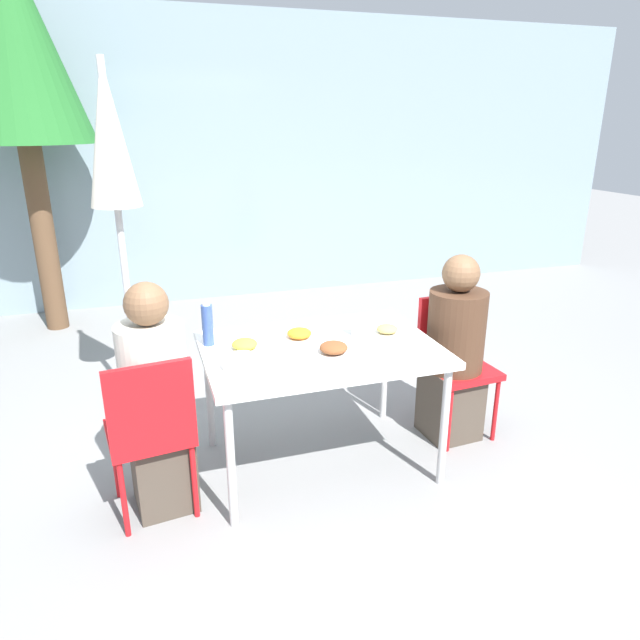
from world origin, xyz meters
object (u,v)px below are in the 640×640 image
object	(u,v)px
person_right	(454,354)
bottle	(208,324)
chair_left	(151,426)
drinking_cup	(358,327)
closed_umbrella	(112,162)
tree_behind_left	(12,40)
chair_right	(453,354)
salad_bowl	(241,363)
person_left	(157,406)

from	to	relation	value
person_right	bottle	xyz separation A→B (m)	(-1.47, 0.14, 0.31)
chair_left	drinking_cup	xyz separation A→B (m)	(1.18, 0.29, 0.28)
closed_umbrella	tree_behind_left	xyz separation A→B (m)	(-0.73, 2.01, 0.87)
chair_right	salad_bowl	xyz separation A→B (m)	(-1.40, -0.32, 0.26)
chair_left	person_right	size ratio (longest dim) A/B	0.75
chair_right	bottle	bearing A→B (deg)	-6.15
salad_bowl	tree_behind_left	size ratio (longest dim) A/B	0.05
chair_left	drinking_cup	bearing A→B (deg)	6.28
chair_left	chair_right	xyz separation A→B (m)	(1.86, 0.34, 0.00)
closed_umbrella	chair_left	bearing A→B (deg)	-86.83
bottle	salad_bowl	bearing A→B (deg)	-73.69
person_left	closed_umbrella	size ratio (longest dim) A/B	0.53
person_left	salad_bowl	xyz separation A→B (m)	(0.42, -0.06, 0.20)
chair_right	person_right	distance (m)	0.10
person_right	closed_umbrella	bearing A→B (deg)	-30.64
chair_right	bottle	xyz separation A→B (m)	(-1.51, 0.06, 0.35)
chair_right	bottle	world-z (taller)	bottle
chair_left	drinking_cup	world-z (taller)	chair_left
drinking_cup	chair_left	bearing A→B (deg)	-166.43
chair_left	closed_umbrella	size ratio (longest dim) A/B	0.39
person_right	chair_left	bearing A→B (deg)	4.26
person_left	chair_right	distance (m)	1.84
closed_umbrella	salad_bowl	bearing A→B (deg)	-66.09
chair_right	drinking_cup	size ratio (longest dim) A/B	8.31
salad_bowl	chair_right	bearing A→B (deg)	12.90
person_left	salad_bowl	size ratio (longest dim) A/B	6.71
chair_right	drinking_cup	distance (m)	0.73
chair_left	salad_bowl	world-z (taller)	chair_left
closed_umbrella	bottle	distance (m)	1.22
person_right	bottle	bearing A→B (deg)	-9.45
person_right	drinking_cup	world-z (taller)	person_right
chair_left	drinking_cup	size ratio (longest dim) A/B	8.31
closed_umbrella	drinking_cup	distance (m)	1.79
chair_right	salad_bowl	bearing A→B (deg)	9.03
chair_left	chair_right	distance (m)	1.89
person_left	bottle	distance (m)	0.53
person_left	chair_right	size ratio (longest dim) A/B	1.38
salad_bowl	closed_umbrella	bearing A→B (deg)	113.91
closed_umbrella	drinking_cup	size ratio (longest dim) A/B	21.45
chair_left	bottle	size ratio (longest dim) A/B	3.55
chair_left	tree_behind_left	distance (m)	3.89
chair_right	tree_behind_left	distance (m)	4.41
person_left	drinking_cup	world-z (taller)	person_left
bottle	drinking_cup	world-z (taller)	bottle
tree_behind_left	chair_right	bearing A→B (deg)	-47.30
drinking_cup	closed_umbrella	bearing A→B (deg)	143.54
bottle	tree_behind_left	distance (m)	3.48
chair_left	salad_bowl	distance (m)	0.53
person_left	salad_bowl	world-z (taller)	person_left
chair_left	person_left	xyz separation A→B (m)	(0.04, 0.09, 0.06)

